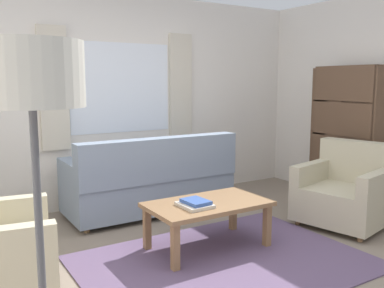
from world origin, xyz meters
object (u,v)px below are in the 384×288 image
(armchair_right, at_px, (346,192))
(bookshelf, at_px, (348,134))
(book_stack_on_table, at_px, (195,204))
(coffee_table, at_px, (208,208))
(standing_lamp, at_px, (32,107))
(couch, at_px, (151,182))

(armchair_right, bearing_deg, bookshelf, 115.49)
(armchair_right, relative_size, bookshelf, 0.58)
(book_stack_on_table, height_order, bookshelf, bookshelf)
(coffee_table, xyz_separation_m, bookshelf, (2.29, 0.30, 0.50))
(armchair_right, xyz_separation_m, coffee_table, (-1.64, 0.22, 0.03))
(book_stack_on_table, relative_size, standing_lamp, 0.18)
(couch, xyz_separation_m, book_stack_on_table, (-0.20, -1.28, 0.10))
(couch, height_order, bookshelf, bookshelf)
(armchair_right, xyz_separation_m, bookshelf, (0.65, 0.52, 0.53))
(bookshelf, xyz_separation_m, standing_lamp, (-4.06, -1.77, 0.55))
(coffee_table, bearing_deg, couch, 88.50)
(couch, distance_m, book_stack_on_table, 1.30)
(armchair_right, bearing_deg, standing_lamp, -82.82)
(bookshelf, bearing_deg, book_stack_on_table, 98.25)
(couch, height_order, coffee_table, couch)
(couch, bearing_deg, standing_lamp, 56.24)
(armchair_right, relative_size, standing_lamp, 0.60)
(bookshelf, bearing_deg, coffee_table, 97.42)
(armchair_right, height_order, book_stack_on_table, armchair_right)
(armchair_right, distance_m, standing_lamp, 3.79)
(coffee_table, height_order, standing_lamp, standing_lamp)
(coffee_table, xyz_separation_m, book_stack_on_table, (-0.17, -0.06, 0.08))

